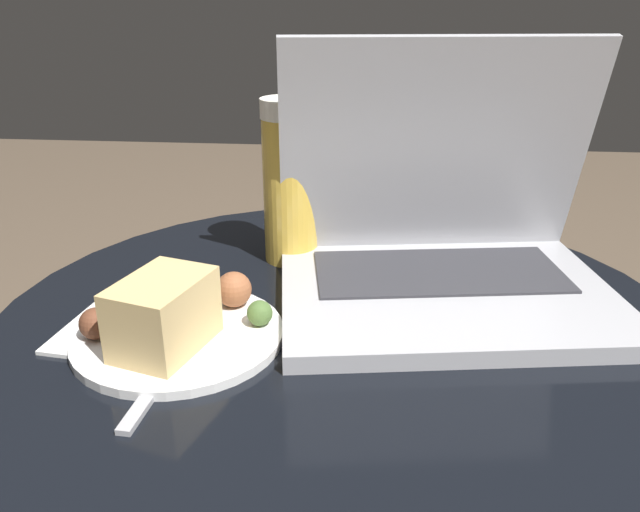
# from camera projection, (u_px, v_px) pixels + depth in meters

# --- Properties ---
(table) EXTENTS (0.70, 0.70, 0.51)m
(table) POSITION_uv_depth(u_px,v_px,m) (339.00, 422.00, 0.69)
(table) COLOR #9E9EA3
(table) RESTS_ON ground_plane
(napkin) EXTENTS (0.20, 0.15, 0.00)m
(napkin) POSITION_uv_depth(u_px,v_px,m) (161.00, 329.00, 0.61)
(napkin) COLOR white
(napkin) RESTS_ON table
(laptop) EXTENTS (0.38, 0.31, 0.27)m
(laptop) POSITION_uv_depth(u_px,v_px,m) (442.00, 244.00, 0.67)
(laptop) COLOR #B2B2B7
(laptop) RESTS_ON table
(beer_glass) EXTENTS (0.07, 0.07, 0.20)m
(beer_glass) POSITION_uv_depth(u_px,v_px,m) (290.00, 182.00, 0.74)
(beer_glass) COLOR gold
(beer_glass) RESTS_ON table
(snack_plate) EXTENTS (0.20, 0.20, 0.07)m
(snack_plate) POSITION_uv_depth(u_px,v_px,m) (174.00, 322.00, 0.57)
(snack_plate) COLOR white
(snack_plate) RESTS_ON table
(fork) EXTENTS (0.03, 0.16, 0.00)m
(fork) POSITION_uv_depth(u_px,v_px,m) (171.00, 364.00, 0.55)
(fork) COLOR #B2B2B7
(fork) RESTS_ON table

